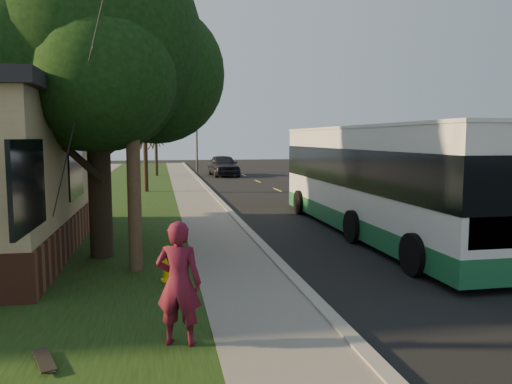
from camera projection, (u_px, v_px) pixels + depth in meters
ground at (290, 277)px, 10.86m from camera, size 120.00×120.00×0.00m
road at (320, 209)px, 21.37m from camera, size 8.00×80.00×0.01m
curb at (228, 210)px, 20.61m from camera, size 0.25×80.00×0.12m
sidewalk at (204, 211)px, 20.43m from camera, size 2.00×80.00×0.08m
grass_verge at (116, 214)px, 19.77m from camera, size 5.00×80.00×0.07m
fire_hydrant at (168, 264)px, 10.32m from camera, size 0.32×0.32×0.74m
utility_pole at (130, 63)px, 10.71m from camera, size 2.86×3.21×9.07m
leafy_tree at (97, 49)px, 12.10m from camera, size 6.30×6.00×7.80m
bare_tree_near at (146, 154)px, 27.54m from camera, size 1.38×1.21×4.31m
bare_tree_far at (156, 151)px, 39.36m from camera, size 1.38×1.21×4.03m
traffic_signal at (197, 137)px, 43.80m from camera, size 0.18×0.22×5.50m
transit_bus at (381, 177)px, 15.47m from camera, size 2.89×12.52×3.39m
skateboarder at (179, 283)px, 7.08m from camera, size 0.75×0.59×1.80m
skateboard_main at (44, 360)px, 6.52m from camera, size 0.45×0.79×0.07m
distant_car at (223, 165)px, 39.96m from camera, size 2.29×5.13×1.72m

